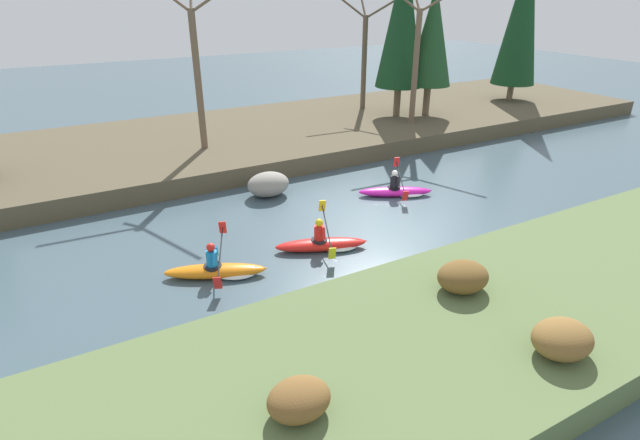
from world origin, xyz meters
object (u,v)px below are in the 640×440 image
(kayaker_lead, at_px, (398,191))
(kayaker_trailing, at_px, (219,270))
(boulder_midstream, at_px, (268,184))
(kayaker_middle, at_px, (325,243))

(kayaker_lead, xyz_separation_m, kayaker_trailing, (-7.67, -2.27, 0.00))
(kayaker_trailing, height_order, boulder_midstream, kayaker_trailing)
(kayaker_lead, xyz_separation_m, boulder_midstream, (-4.20, 2.35, 0.25))
(kayaker_middle, relative_size, kayaker_trailing, 1.01)
(kayaker_trailing, bearing_deg, kayaker_lead, 40.72)
(kayaker_middle, bearing_deg, kayaker_lead, 48.40)
(kayaker_trailing, xyz_separation_m, boulder_midstream, (3.46, 4.63, 0.25))
(kayaker_lead, height_order, kayaker_trailing, same)
(kayaker_trailing, bearing_deg, boulder_midstream, 77.40)
(kayaker_lead, distance_m, kayaker_trailing, 8.00)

